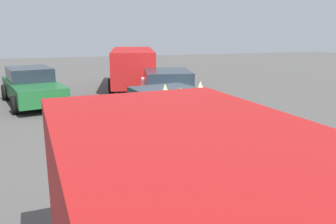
{
  "coord_description": "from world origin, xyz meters",
  "views": [
    {
      "loc": [
        -7.85,
        2.72,
        2.87
      ],
      "look_at": [
        0.0,
        0.3,
        0.9
      ],
      "focal_mm": 36.97,
      "sensor_mm": 36.0,
      "label": 1
    }
  ],
  "objects_px": {
    "parked_sedan_behind_right": "(32,86)",
    "parked_sedan_near_left": "(168,91)",
    "parked_van_row_back_far": "(133,66)",
    "art_car_decorated": "(178,118)"
  },
  "relations": [
    {
      "from": "parked_sedan_behind_right",
      "to": "parked_sedan_near_left",
      "type": "distance_m",
      "value": 5.49
    },
    {
      "from": "parked_van_row_back_far",
      "to": "parked_sedan_behind_right",
      "type": "bearing_deg",
      "value": 129.89
    },
    {
      "from": "parked_van_row_back_far",
      "to": "parked_sedan_near_left",
      "type": "distance_m",
      "value": 5.35
    },
    {
      "from": "parked_van_row_back_far",
      "to": "art_car_decorated",
      "type": "bearing_deg",
      "value": -173.17
    },
    {
      "from": "art_car_decorated",
      "to": "parked_van_row_back_far",
      "type": "relative_size",
      "value": 0.87
    },
    {
      "from": "parked_van_row_back_far",
      "to": "parked_sedan_behind_right",
      "type": "xyz_separation_m",
      "value": [
        -2.48,
        4.53,
        -0.39
      ]
    },
    {
      "from": "art_car_decorated",
      "to": "parked_sedan_near_left",
      "type": "xyz_separation_m",
      "value": [
        3.56,
        -0.84,
        0.04
      ]
    },
    {
      "from": "art_car_decorated",
      "to": "parked_sedan_behind_right",
      "type": "xyz_separation_m",
      "value": [
        6.42,
        3.85,
        0.01
      ]
    },
    {
      "from": "art_car_decorated",
      "to": "parked_sedan_behind_right",
      "type": "relative_size",
      "value": 1.0
    },
    {
      "from": "art_car_decorated",
      "to": "parked_sedan_near_left",
      "type": "relative_size",
      "value": 1.07
    }
  ]
}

